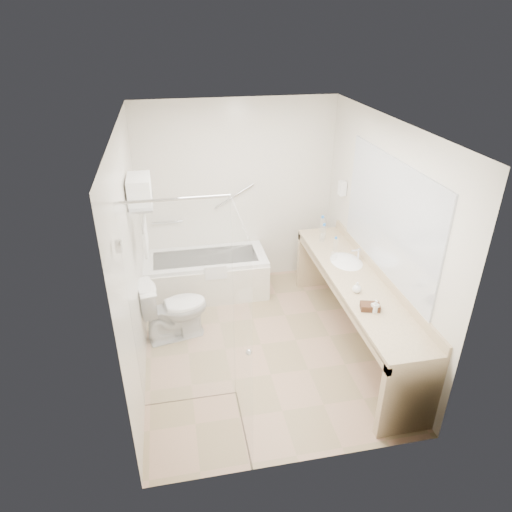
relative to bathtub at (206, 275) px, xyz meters
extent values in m
plane|color=tan|center=(0.50, -1.24, -0.28)|extent=(3.20, 3.20, 0.00)
cube|color=white|center=(0.50, -1.24, 2.22)|extent=(2.60, 3.20, 0.10)
cube|color=beige|center=(0.50, 0.36, 0.97)|extent=(2.60, 0.10, 2.50)
cube|color=beige|center=(0.50, -2.84, 0.97)|extent=(2.60, 0.10, 2.50)
cube|color=beige|center=(-0.80, -1.24, 0.97)|extent=(0.10, 3.20, 2.50)
cube|color=beige|center=(1.80, -1.24, 0.97)|extent=(0.10, 3.20, 2.50)
cube|color=white|center=(0.00, 0.01, 0.00)|extent=(1.60, 0.70, 0.55)
cube|color=silver|center=(0.00, -0.35, -0.03)|extent=(1.60, 0.02, 0.50)
cube|color=white|center=(0.10, -0.34, 0.22)|extent=(0.28, 0.06, 0.18)
cylinder|color=silver|center=(-0.45, 0.32, 0.67)|extent=(0.40, 0.03, 0.03)
cylinder|color=silver|center=(0.45, 0.32, 0.97)|extent=(0.53, 0.03, 0.33)
cube|color=silver|center=(-0.35, -1.94, 0.77)|extent=(0.90, 0.01, 2.10)
cube|color=silver|center=(0.10, -2.39, 0.77)|extent=(0.02, 0.90, 2.10)
cylinder|color=silver|center=(-0.35, -1.94, 1.82)|extent=(0.90, 0.02, 0.02)
sphere|color=silver|center=(0.13, -2.54, 0.72)|extent=(0.05, 0.05, 0.05)
cylinder|color=silver|center=(-0.75, -2.39, 1.67)|extent=(0.04, 0.10, 0.10)
cube|color=silver|center=(-0.67, -0.89, 1.42)|extent=(0.24, 0.55, 0.02)
cylinder|color=silver|center=(-0.67, -0.89, 1.20)|extent=(0.02, 0.55, 0.02)
cube|color=white|center=(-0.67, -0.89, 1.04)|extent=(0.03, 0.42, 0.32)
cube|color=white|center=(-0.67, -0.89, 1.48)|extent=(0.22, 0.40, 0.08)
cube|color=white|center=(-0.67, -0.89, 1.57)|extent=(0.22, 0.40, 0.08)
cube|color=white|center=(-0.67, -0.89, 1.65)|extent=(0.22, 0.40, 0.08)
cube|color=#CDB189|center=(1.52, -1.39, 0.55)|extent=(0.55, 2.70, 0.05)
cube|color=#CDB189|center=(1.78, -1.39, 0.62)|extent=(0.03, 2.70, 0.10)
cube|color=#CDB189|center=(1.27, -1.39, 0.49)|extent=(0.04, 2.70, 0.08)
cube|color=#CDB189|center=(1.52, -2.70, 0.12)|extent=(0.55, 0.08, 0.80)
cube|color=#CDB189|center=(1.52, -0.08, 0.12)|extent=(0.55, 0.08, 0.80)
ellipsoid|color=white|center=(1.55, -0.99, 0.54)|extent=(0.40, 0.52, 0.14)
cylinder|color=silver|center=(1.70, -0.99, 0.65)|extent=(0.03, 0.03, 0.14)
cube|color=silver|center=(1.79, -1.39, 1.27)|extent=(0.02, 2.00, 1.20)
cube|color=silver|center=(1.75, -0.19, 1.17)|extent=(0.08, 0.10, 0.18)
imported|color=white|center=(-0.45, -0.88, 0.10)|extent=(0.85, 0.58, 0.76)
cube|color=#462A19|center=(1.42, -1.96, 0.60)|extent=(0.21, 0.17, 0.06)
imported|color=silver|center=(1.45, -2.00, 0.60)|extent=(0.09, 0.14, 0.06)
imported|color=silver|center=(1.42, -1.64, 0.62)|extent=(0.12, 0.14, 0.09)
cylinder|color=silver|center=(1.48, -0.37, 0.67)|extent=(0.07, 0.07, 0.19)
cylinder|color=blue|center=(1.48, -0.37, 0.77)|extent=(0.03, 0.03, 0.03)
cylinder|color=silver|center=(1.52, -0.70, 0.65)|extent=(0.06, 0.06, 0.16)
cylinder|color=blue|center=(1.52, -0.70, 0.74)|extent=(0.03, 0.03, 0.02)
cylinder|color=silver|center=(1.54, -0.14, 0.67)|extent=(0.07, 0.07, 0.19)
cylinder|color=blue|center=(1.54, -0.14, 0.78)|extent=(0.04, 0.04, 0.03)
cylinder|color=silver|center=(1.45, -0.41, 0.62)|extent=(0.08, 0.08, 0.09)
cylinder|color=silver|center=(1.42, -0.94, 0.62)|extent=(0.10, 0.10, 0.10)
camera|label=1|loc=(-0.36, -5.34, 3.08)|focal=32.00mm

